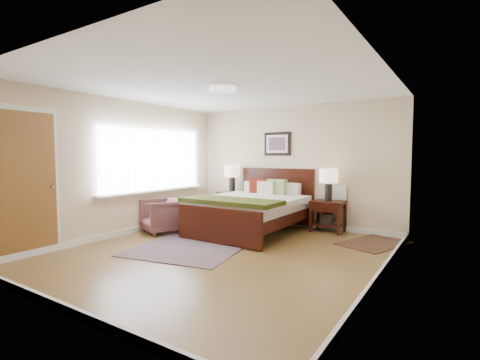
{
  "coord_description": "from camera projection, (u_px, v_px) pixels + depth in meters",
  "views": [
    {
      "loc": [
        3.03,
        -4.22,
        1.47
      ],
      "look_at": [
        -0.21,
        0.79,
        1.05
      ],
      "focal_mm": 26.0,
      "sensor_mm": 36.0,
      "label": 1
    }
  ],
  "objects": [
    {
      "name": "nightstand_left",
      "position": [
        232.0,
        198.0,
        7.88
      ],
      "size": [
        0.54,
        0.49,
        0.65
      ],
      "color": "#340D07",
      "rests_on": "ground"
    },
    {
      "name": "floor",
      "position": [
        223.0,
        252.0,
        5.28
      ],
      "size": [
        5.0,
        5.0,
        0.0
      ],
      "primitive_type": "plane",
      "color": "brown",
      "rests_on": "ground"
    },
    {
      "name": "front_wall",
      "position": [
        60.0,
        180.0,
        3.1
      ],
      "size": [
        4.5,
        0.04,
        2.5
      ],
      "primitive_type": "cube",
      "color": "beige",
      "rests_on": "ground"
    },
    {
      "name": "ceil_fixture",
      "position": [
        223.0,
        88.0,
        5.11
      ],
      "size": [
        0.44,
        0.44,
        0.08
      ],
      "color": "white",
      "rests_on": "ceiling"
    },
    {
      "name": "wall_art",
      "position": [
        277.0,
        144.0,
        7.42
      ],
      "size": [
        0.62,
        0.05,
        0.5
      ],
      "color": "black",
      "rests_on": "back_wall"
    },
    {
      "name": "lamp_right",
      "position": [
        329.0,
        179.0,
        6.65
      ],
      "size": [
        0.35,
        0.35,
        0.61
      ],
      "color": "black",
      "rests_on": "nightstand_right"
    },
    {
      "name": "armchair",
      "position": [
        162.0,
        216.0,
        6.65
      ],
      "size": [
        0.91,
        0.92,
        0.64
      ],
      "primitive_type": "imported",
      "rotation": [
        0.0,
        0.0,
        -0.43
      ],
      "color": "brown",
      "rests_on": "ground"
    },
    {
      "name": "lamp_left",
      "position": [
        232.0,
        173.0,
        7.86
      ],
      "size": [
        0.35,
        0.35,
        0.61
      ],
      "color": "black",
      "rests_on": "nightstand_left"
    },
    {
      "name": "back_wall",
      "position": [
        293.0,
        166.0,
        7.29
      ],
      "size": [
        4.5,
        0.04,
        2.5
      ],
      "primitive_type": "cube",
      "color": "beige",
      "rests_on": "ground"
    },
    {
      "name": "window",
      "position": [
        155.0,
        160.0,
        6.96
      ],
      "size": [
        0.11,
        2.72,
        1.32
      ],
      "color": "silver",
      "rests_on": "left_wall"
    },
    {
      "name": "bed",
      "position": [
        252.0,
        204.0,
        6.63
      ],
      "size": [
        1.8,
        2.19,
        1.18
      ],
      "color": "#340D07",
      "rests_on": "ground"
    },
    {
      "name": "door",
      "position": [
        25.0,
        184.0,
        4.95
      ],
      "size": [
        0.06,
        1.0,
        2.18
      ],
      "color": "silver",
      "rests_on": "ground"
    },
    {
      "name": "ceiling",
      "position": [
        223.0,
        86.0,
        5.11
      ],
      "size": [
        4.5,
        5.0,
        0.02
      ],
      "primitive_type": "cube",
      "color": "white",
      "rests_on": "back_wall"
    },
    {
      "name": "nightstand_right",
      "position": [
        328.0,
        213.0,
        6.68
      ],
      "size": [
        0.6,
        0.45,
        0.6
      ],
      "color": "#340D07",
      "rests_on": "ground"
    },
    {
      "name": "rug_navy",
      "position": [
        373.0,
        243.0,
        5.81
      ],
      "size": [
        1.13,
        1.37,
        0.01
      ],
      "primitive_type": "cube",
      "rotation": [
        0.0,
        0.0,
        -0.33
      ],
      "color": "black",
      "rests_on": "ground"
    },
    {
      "name": "left_wall",
      "position": [
        124.0,
        168.0,
        6.42
      ],
      "size": [
        0.04,
        5.0,
        2.5
      ],
      "primitive_type": "cube",
      "color": "beige",
      "rests_on": "ground"
    },
    {
      "name": "right_wall",
      "position": [
        383.0,
        175.0,
        3.98
      ],
      "size": [
        0.04,
        5.0,
        2.5
      ],
      "primitive_type": "cube",
      "color": "beige",
      "rests_on": "ground"
    },
    {
      "name": "rug_persian",
      "position": [
        199.0,
        243.0,
        5.83
      ],
      "size": [
        2.06,
        2.59,
        0.01
      ],
      "primitive_type": "cube",
      "rotation": [
        0.0,
        0.0,
        0.2
      ],
      "color": "#0B1439",
      "rests_on": "ground"
    }
  ]
}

